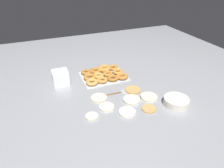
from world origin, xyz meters
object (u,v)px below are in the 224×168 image
object	(u,v)px
pancake_5	(149,97)
container_stack	(61,78)
batter_bowl	(176,101)
spatula	(124,91)
pancake_3	(92,116)
pancake_4	(149,109)
pancake_1	(107,107)
pancake_6	(99,98)
pancake_2	(132,100)
pancake_7	(127,112)
donut_tray	(103,74)
pancake_0	(133,90)

from	to	relation	value
pancake_5	container_stack	bearing A→B (deg)	-38.38
batter_bowl	spatula	xyz separation A→B (m)	(0.26, -0.27, -0.02)
batter_bowl	spatula	distance (m)	0.38
pancake_3	pancake_4	world-z (taller)	pancake_3
pancake_4	pancake_5	distance (m)	0.13
pancake_3	batter_bowl	distance (m)	0.58
pancake_5	spatula	xyz separation A→B (m)	(0.13, -0.14, -0.01)
pancake_1	pancake_6	world-z (taller)	same
pancake_2	batter_bowl	size ratio (longest dim) A/B	0.71
pancake_7	spatula	xyz separation A→B (m)	(-0.09, -0.23, -0.00)
pancake_4	donut_tray	bearing A→B (deg)	-77.40
pancake_4	pancake_6	size ratio (longest dim) A/B	0.81
pancake_4	container_stack	xyz separation A→B (m)	(0.48, -0.55, 0.05)
pancake_0	pancake_7	bearing A→B (deg)	55.19
pancake_2	batter_bowl	distance (m)	0.30
pancake_0	pancake_3	world-z (taller)	same
batter_bowl	pancake_2	bearing A→B (deg)	-30.36
pancake_2	pancake_4	distance (m)	0.14
pancake_6	spatula	world-z (taller)	pancake_6
batter_bowl	pancake_1	bearing A→B (deg)	-17.38
pancake_6	pancake_7	bearing A→B (deg)	118.49
pancake_1	pancake_7	distance (m)	0.14
pancake_4	container_stack	world-z (taller)	container_stack
pancake_7	pancake_1	bearing A→B (deg)	-43.44
pancake_1	pancake_2	size ratio (longest dim) A/B	0.85
pancake_3	spatula	world-z (taller)	pancake_3
pancake_6	spatula	xyz separation A→B (m)	(-0.21, -0.01, -0.00)
pancake_2	pancake_5	world-z (taller)	same
pancake_1	pancake_6	bearing A→B (deg)	-83.67
pancake_7	pancake_2	bearing A→B (deg)	-128.71
spatula	pancake_7	bearing A→B (deg)	-108.29
pancake_0	batter_bowl	size ratio (longest dim) A/B	0.68
pancake_7	container_stack	world-z (taller)	container_stack
pancake_5	pancake_6	xyz separation A→B (m)	(0.34, -0.12, -0.00)
donut_tray	spatula	xyz separation A→B (m)	(-0.06, 0.29, -0.02)
pancake_0	container_stack	bearing A→B (deg)	-32.26
pancake_0	pancake_5	world-z (taller)	pancake_5
pancake_5	spatula	distance (m)	0.19
pancake_5	pancake_7	world-z (taller)	pancake_5
pancake_0	pancake_1	bearing A→B (deg)	25.27
pancake_2	pancake_3	bearing A→B (deg)	11.53
pancake_1	pancake_3	size ratio (longest dim) A/B	1.26
pancake_2	pancake_7	size ratio (longest dim) A/B	1.09
batter_bowl	donut_tray	bearing A→B (deg)	-60.38
donut_tray	container_stack	xyz separation A→B (m)	(0.36, -0.01, 0.04)
pancake_1	pancake_3	xyz separation A→B (m)	(0.12, 0.05, -0.00)
donut_tray	pancake_4	bearing A→B (deg)	102.60
pancake_0	pancake_7	size ratio (longest dim) A/B	1.05
pancake_0	pancake_1	size ratio (longest dim) A/B	1.13
pancake_3	donut_tray	xyz separation A→B (m)	(-0.25, -0.48, 0.01)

